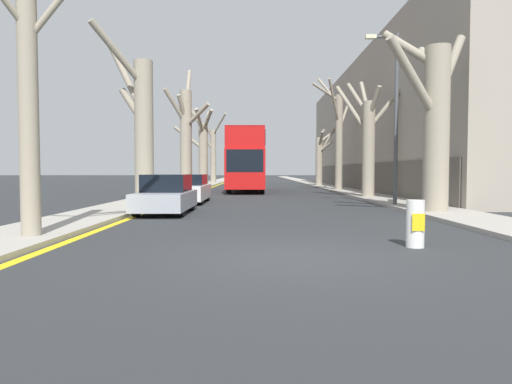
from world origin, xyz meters
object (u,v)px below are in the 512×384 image
Objects in this scene: street_tree_left_2 at (185,136)px; street_tree_right_0 at (434,120)px; traffic_bollard at (415,224)px; street_tree_right_3 at (320,157)px; street_tree_right_1 at (368,138)px; street_tree_right_2 at (337,136)px; parked_car_0 at (166,195)px; parked_car_1 at (188,189)px; street_tree_left_4 at (212,153)px; double_decker_bus at (246,158)px; street_tree_left_0 at (30,62)px; street_tree_left_1 at (141,125)px; lamp_post at (393,110)px; street_tree_left_3 at (202,148)px.

street_tree_left_2 is 1.36× the size of street_tree_right_0.
street_tree_right_3 is at bearing 84.99° from traffic_bollard.
street_tree_right_1 is 0.77× the size of street_tree_right_2.
parked_car_0 is 9.74m from traffic_bollard.
street_tree_right_3 is 24.79m from parked_car_1.
street_tree_right_1 is (11.29, -29.14, -0.27)m from street_tree_left_4.
street_tree_left_2 is 1.30× the size of street_tree_right_1.
street_tree_left_2 is 16.94m from street_tree_right_3.
street_tree_right_2 is at bearing -90.36° from street_tree_right_3.
double_decker_bus is 12.33m from parked_car_1.
parked_car_0 is (-9.47, 0.39, -2.65)m from street_tree_right_0.
double_decker_bus is 11.02× the size of traffic_bollard.
street_tree_left_4 is 46.11m from traffic_bollard.
street_tree_left_0 is at bearing -151.05° from street_tree_right_0.
street_tree_left_2 is 10.78m from parked_car_1.
lamp_post is (10.91, -1.51, 0.47)m from street_tree_left_1.
traffic_bollard is (8.16, -33.40, -3.17)m from street_tree_left_3.
street_tree_left_4 is 32.63m from parked_car_1.
lamp_post is at bearing -72.87° from street_tree_left_4.
street_tree_left_4 is (-0.13, 11.86, -0.05)m from street_tree_left_3.
street_tree_left_0 is at bearing -103.73° from parked_car_0.
street_tree_right_0 is at bearing -31.85° from parked_car_1.
street_tree_right_0 is at bearing -68.73° from double_decker_bus.
street_tree_left_2 is at bearing 96.09° from parked_car_0.
street_tree_right_3 is 6.42× the size of traffic_bollard.
street_tree_left_1 is 12.31m from street_tree_right_0.
street_tree_right_0 is 1.07× the size of street_tree_right_3.
street_tree_left_4 is at bearing 90.62° from street_tree_left_3.
street_tree_left_1 is 14.61m from traffic_bollard.
lamp_post is 10.98m from traffic_bollard.
lamp_post is (-0.49, 3.13, 0.75)m from street_tree_right_0.
street_tree_right_2 is at bearing 89.96° from street_tree_right_0.
parked_car_1 is at bearing -112.74° from street_tree_right_3.
double_decker_bus reaches higher than traffic_bollard.
street_tree_right_2 is at bearing 51.26° from street_tree_left_1.
lamp_post is (6.44, -14.68, 1.57)m from double_decker_bus.
lamp_post is (10.57, 9.25, 0.20)m from street_tree_left_0.
street_tree_left_4 is 2.02× the size of parked_car_0.
street_tree_right_2 is 1.46× the size of street_tree_right_3.
street_tree_right_1 is (11.08, -6.81, -0.65)m from street_tree_left_2.
street_tree_left_1 is 18.25m from street_tree_right_2.
street_tree_left_1 is 12.23m from street_tree_right_1.
street_tree_left_0 reaches higher than traffic_bollard.
street_tree_left_1 is at bearing -158.19° from street_tree_right_1.
street_tree_right_3 is 0.84× the size of lamp_post.
traffic_bollard is (-2.56, -10.06, -3.59)m from lamp_post.
street_tree_right_0 is 0.90× the size of lamp_post.
street_tree_left_1 reaches higher than parked_car_1.
street_tree_right_1 is at bearing 43.02° from parked_car_0.
street_tree_right_3 is 1.35× the size of parked_car_1.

